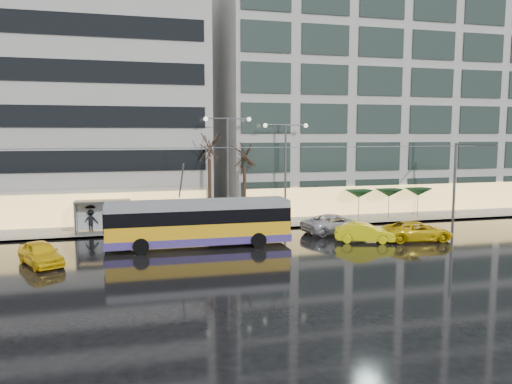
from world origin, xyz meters
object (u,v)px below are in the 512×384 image
object	(u,v)px
bus_shelter	(98,209)
street_lamp_near	(228,156)
trolleybus	(199,224)
taxi_a	(41,253)

from	to	relation	value
bus_shelter	street_lamp_near	distance (m)	11.14
trolleybus	bus_shelter	size ratio (longest dim) A/B	3.01
bus_shelter	taxi_a	bearing A→B (deg)	-107.50
trolleybus	bus_shelter	world-z (taller)	trolleybus
taxi_a	street_lamp_near	bearing A→B (deg)	7.83
taxi_a	bus_shelter	bearing A→B (deg)	45.76
trolleybus	street_lamp_near	distance (m)	8.60
street_lamp_near	trolleybus	bearing A→B (deg)	-117.37
street_lamp_near	taxi_a	size ratio (longest dim) A/B	2.15
bus_shelter	street_lamp_near	size ratio (longest dim) A/B	0.47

